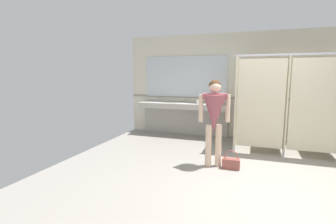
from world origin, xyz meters
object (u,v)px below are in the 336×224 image
(person_standing, at_px, (214,113))
(soap_dispenser, at_px, (218,100))
(paper_cup, at_px, (198,102))
(handbag, at_px, (231,163))

(person_standing, bearing_deg, soap_dispenser, 95.90)
(soap_dispenser, relative_size, paper_cup, 1.91)
(person_standing, bearing_deg, paper_cup, 110.13)
(person_standing, xyz_separation_m, soap_dispenser, (-0.23, 2.23, 0.00))
(handbag, relative_size, soap_dispenser, 1.71)
(handbag, xyz_separation_m, paper_cup, (-1.04, 1.99, 0.85))
(paper_cup, bearing_deg, soap_dispenser, 28.81)
(handbag, xyz_separation_m, soap_dispenser, (-0.55, 2.26, 0.88))
(person_standing, bearing_deg, handbag, -4.81)
(soap_dispenser, bearing_deg, paper_cup, -151.19)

